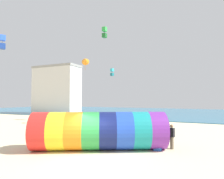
# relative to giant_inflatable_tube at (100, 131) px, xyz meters

# --- Properties ---
(ground_plane) EXTENTS (120.00, 120.00, 0.00)m
(ground_plane) POSITION_rel_giant_inflatable_tube_xyz_m (0.25, -2.22, -1.26)
(ground_plane) COLOR beige
(sea) EXTENTS (120.00, 40.00, 0.10)m
(sea) POSITION_rel_giant_inflatable_tube_xyz_m (0.25, 38.27, -1.21)
(sea) COLOR teal
(sea) RESTS_ON ground
(giant_inflatable_tube) EXTENTS (8.97, 6.40, 2.51)m
(giant_inflatable_tube) POSITION_rel_giant_inflatable_tube_xyz_m (0.00, 0.00, 0.00)
(giant_inflatable_tube) COLOR red
(giant_inflatable_tube) RESTS_ON ground
(kite_handler) EXTENTS (0.41, 0.33, 1.65)m
(kite_handler) POSITION_rel_giant_inflatable_tube_xyz_m (4.37, 2.24, -0.42)
(kite_handler) COLOR #726651
(kite_handler) RESTS_ON ground
(kite_cyan_box) EXTENTS (0.49, 0.49, 1.12)m
(kite_cyan_box) POSITION_rel_giant_inflatable_tube_xyz_m (-5.56, 13.75, 5.94)
(kite_cyan_box) COLOR #2DB2C6
(kite_green_box) EXTENTS (0.61, 0.61, 1.68)m
(kite_green_box) POSITION_rel_giant_inflatable_tube_xyz_m (-7.04, 14.20, 12.07)
(kite_green_box) COLOR green
(kite_orange_delta) EXTENTS (1.43, 1.51, 1.92)m
(kite_orange_delta) POSITION_rel_giant_inflatable_tube_xyz_m (-7.72, 10.06, 7.20)
(kite_orange_delta) COLOR orange
(kite_blue_box) EXTENTS (0.63, 0.63, 1.35)m
(kite_blue_box) POSITION_rel_giant_inflatable_tube_xyz_m (-10.02, -0.06, 7.26)
(kite_blue_box) COLOR blue
(bystander_near_water) EXTENTS (0.36, 0.24, 1.73)m
(bystander_near_water) POSITION_rel_giant_inflatable_tube_xyz_m (3.09, 5.63, -0.37)
(bystander_near_water) COLOR black
(bystander_near_water) RESTS_ON ground
(promenade_building) EXTENTS (10.75, 4.31, 10.67)m
(promenade_building) POSITION_rel_giant_inflatable_tube_xyz_m (-23.35, 22.62, 4.09)
(promenade_building) COLOR silver
(promenade_building) RESTS_ON ground
(cooler_box) EXTENTS (0.56, 0.43, 0.36)m
(cooler_box) POSITION_rel_giant_inflatable_tube_xyz_m (3.58, 1.39, -1.08)
(cooler_box) COLOR #2659B2
(cooler_box) RESTS_ON ground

